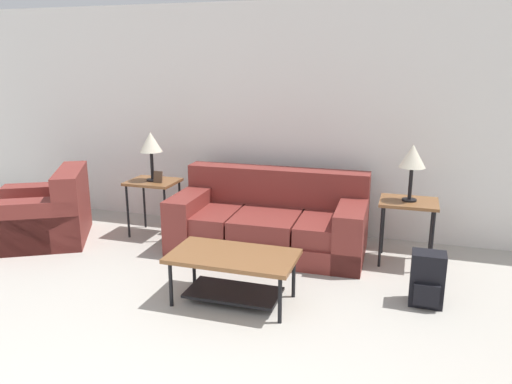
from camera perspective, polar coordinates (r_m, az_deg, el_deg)
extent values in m
cube|color=white|center=(5.74, 5.27, 8.13)|extent=(9.15, 0.06, 2.60)
cube|color=maroon|center=(5.33, 1.44, -5.53)|extent=(2.03, 1.02, 0.22)
cube|color=maroon|center=(5.44, -5.45, -2.82)|extent=(0.67, 0.89, 0.20)
cube|color=maroon|center=(5.25, 1.39, -3.45)|extent=(0.67, 0.89, 0.20)
cube|color=maroon|center=(5.13, 8.67, -4.06)|extent=(0.67, 0.89, 0.20)
cube|color=maroon|center=(5.51, 2.40, 0.70)|extent=(2.01, 0.31, 0.40)
cube|color=maroon|center=(5.54, -7.24, -2.88)|extent=(0.30, 0.98, 0.58)
cube|color=maroon|center=(5.14, 10.84, -4.48)|extent=(0.30, 0.98, 0.58)
cube|color=maroon|center=(6.08, -23.23, -3.28)|extent=(1.29, 1.30, 0.40)
cube|color=maroon|center=(5.91, -20.41, 0.54)|extent=(0.69, 0.97, 0.40)
cube|color=maroon|center=(6.39, -22.71, -1.64)|extent=(0.95, 0.68, 0.56)
cube|color=maroon|center=(5.73, -23.98, -3.60)|extent=(0.95, 0.68, 0.56)
cube|color=brown|center=(4.14, -2.64, -7.34)|extent=(1.04, 0.58, 0.04)
cylinder|color=black|center=(4.20, -9.72, -10.33)|extent=(0.03, 0.03, 0.39)
cylinder|color=black|center=(3.90, 2.75, -12.21)|extent=(0.03, 0.03, 0.39)
cylinder|color=black|center=(4.58, -7.11, -8.05)|extent=(0.03, 0.03, 0.39)
cylinder|color=black|center=(4.30, 4.33, -9.53)|extent=(0.03, 0.03, 0.39)
cube|color=black|center=(4.27, -2.58, -11.39)|extent=(0.78, 0.41, 0.02)
cube|color=brown|center=(5.78, -11.70, 1.14)|extent=(0.55, 0.45, 0.03)
cylinder|color=black|center=(5.83, -14.44, -2.19)|extent=(0.03, 0.03, 0.61)
cylinder|color=black|center=(5.60, -10.32, -2.65)|extent=(0.03, 0.03, 0.61)
cylinder|color=black|center=(6.13, -12.65, -1.23)|extent=(0.03, 0.03, 0.61)
cylinder|color=black|center=(5.91, -8.68, -1.62)|extent=(0.03, 0.03, 0.61)
cube|color=brown|center=(5.08, 17.08, -1.13)|extent=(0.55, 0.45, 0.03)
cylinder|color=black|center=(5.00, 14.06, -5.02)|extent=(0.03, 0.03, 0.61)
cylinder|color=black|center=(5.00, 19.47, -5.43)|extent=(0.03, 0.03, 0.61)
cylinder|color=black|center=(5.35, 14.32, -3.71)|extent=(0.03, 0.03, 0.61)
cylinder|color=black|center=(5.35, 19.37, -4.10)|extent=(0.03, 0.03, 0.61)
cylinder|color=black|center=(5.77, -11.71, 1.37)|extent=(0.14, 0.14, 0.02)
cylinder|color=black|center=(5.74, -11.80, 2.99)|extent=(0.04, 0.04, 0.31)
cone|color=beige|center=(5.69, -11.94, 5.62)|extent=(0.25, 0.25, 0.22)
cylinder|color=black|center=(5.07, 17.10, -0.87)|extent=(0.14, 0.14, 0.02)
cylinder|color=black|center=(5.03, 17.24, 0.96)|extent=(0.04, 0.04, 0.31)
cone|color=beige|center=(4.98, 17.48, 3.94)|extent=(0.25, 0.25, 0.22)
cube|color=black|center=(4.39, 18.98, -9.35)|extent=(0.27, 0.20, 0.46)
cube|color=black|center=(4.32, 18.90, -11.09)|extent=(0.20, 0.05, 0.18)
cylinder|color=black|center=(4.49, 18.02, -8.41)|extent=(0.02, 0.02, 0.34)
cylinder|color=black|center=(4.50, 19.93, -8.55)|extent=(0.02, 0.02, 0.34)
cube|color=#4C3828|center=(5.65, -11.14, 1.70)|extent=(0.10, 0.04, 0.13)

